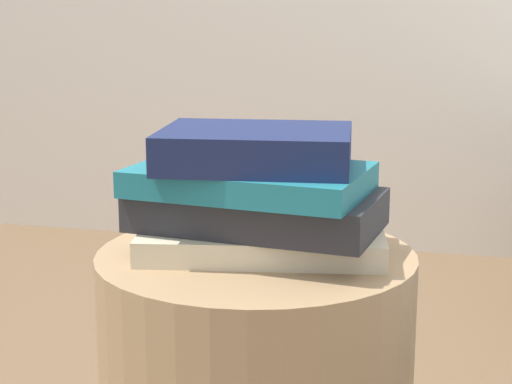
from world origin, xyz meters
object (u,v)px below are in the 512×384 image
book_cream (263,240)px  book_navy (260,148)px  book_teal (251,179)px  book_charcoal (257,210)px

book_cream → book_navy: size_ratio=1.31×
book_navy → book_teal: bearing=178.6°
book_cream → book_charcoal: 0.04m
book_cream → book_charcoal: bearing=173.8°
book_charcoal → book_navy: 0.08m
book_cream → book_navy: book_navy is taller
book_charcoal → book_teal: 0.04m
book_cream → book_teal: 0.08m
book_cream → book_teal: size_ratio=1.07×
book_cream → book_navy: 0.12m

